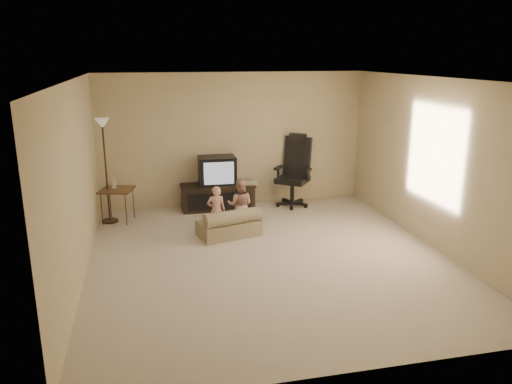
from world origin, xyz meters
TOP-DOWN VIEW (x-y plane):
  - floor at (0.00, 0.00)m, footprint 5.50×5.50m
  - room_shell at (0.00, 0.00)m, footprint 5.50×5.50m
  - tv_stand at (-0.35, 2.49)m, footprint 1.40×0.53m
  - office_chair at (1.11, 2.42)m, footprint 0.88×0.88m
  - side_table at (-2.15, 2.16)m, footprint 0.65×0.65m
  - floor_lamp at (-2.30, 2.16)m, footprint 0.28×0.28m
  - child_sofa at (-0.39, 0.99)m, footprint 1.05×0.76m
  - toddler_left at (-0.59, 1.09)m, footprint 0.31×0.24m
  - toddler_right at (-0.17, 1.23)m, footprint 0.48×0.36m

SIDE VIEW (x-z plane):
  - floor at x=0.00m, z-range 0.00..0.00m
  - child_sofa at x=-0.39m, z-range -0.04..0.42m
  - toddler_left at x=-0.59m, z-range 0.00..0.81m
  - tv_stand at x=-0.35m, z-range -0.08..0.91m
  - toddler_right at x=-0.17m, z-range 0.00..0.87m
  - office_chair at x=1.11m, z-range -0.19..1.17m
  - side_table at x=-2.15m, z-range 0.17..0.95m
  - floor_lamp at x=-2.30m, z-range 0.41..2.21m
  - room_shell at x=0.00m, z-range -1.23..4.27m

